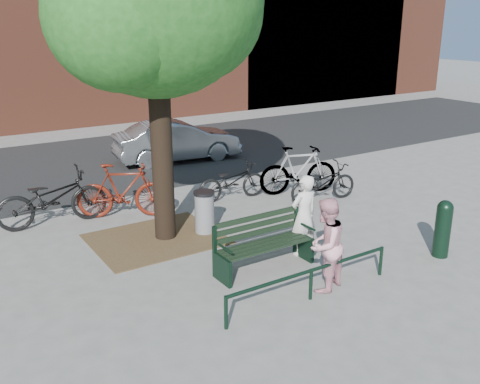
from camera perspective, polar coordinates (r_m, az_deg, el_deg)
ground at (r=9.18m, az=2.63°, el=-8.25°), size 90.00×90.00×0.00m
dirt_pit at (r=10.48m, az=-8.91°, el=-4.96°), size 2.40×2.00×0.02m
road at (r=16.44m, az=-14.83°, el=3.11°), size 40.00×7.00×0.01m
park_bench at (r=9.04m, az=2.38°, el=-5.35°), size 1.74×0.54×0.97m
guard_railing at (r=8.16m, az=7.61°, el=-8.78°), size 3.06×0.06×0.51m
person_left at (r=9.54m, az=6.83°, el=-2.49°), size 0.55×0.36×1.48m
person_right at (r=8.35m, az=9.08°, el=-5.59°), size 0.88×0.78×1.50m
bollard at (r=10.11m, az=20.84°, el=-3.47°), size 0.28×0.28×1.05m
litter_bin at (r=10.55m, az=-3.81°, el=-2.13°), size 0.42×0.42×0.86m
bicycle_a at (r=11.53m, az=-19.41°, el=-0.63°), size 2.25×0.91×1.16m
bicycle_b at (r=11.57m, az=-12.33°, el=0.14°), size 2.02×1.38×1.19m
bicycle_c at (r=12.48m, az=-0.86°, el=1.17°), size 1.76×0.77×0.90m
bicycle_d at (r=12.97m, az=6.24°, el=2.35°), size 2.03×1.13×1.17m
bicycle_e at (r=12.51m, az=8.86°, el=1.01°), size 1.78×0.82×0.90m
parked_car at (r=16.05m, az=-6.72°, el=5.44°), size 3.82×1.73×1.22m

